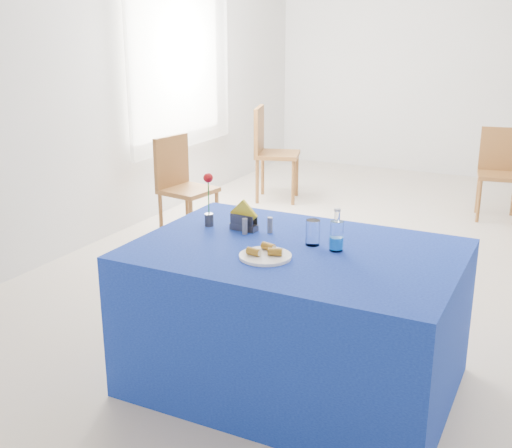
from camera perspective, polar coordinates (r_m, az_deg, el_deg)
The scene contains 16 objects.
floor at distance 5.12m, azimuth 12.10°, elevation -3.87°, with size 7.00×7.00×0.00m, color beige.
room_shell at distance 4.78m, azimuth 13.48°, elevation 16.04°, with size 7.00×7.00×7.00m.
window_pane at distance 6.53m, azimuth -7.13°, elevation 14.89°, with size 0.04×1.50×1.60m, color white.
curtain at distance 6.49m, azimuth -6.59°, elevation 14.90°, with size 0.04×1.75×1.85m, color white.
plate at distance 3.06m, azimuth 0.83°, elevation -2.88°, with size 0.25×0.25×0.01m, color white.
drinking_glass at distance 3.23m, azimuth 5.07°, elevation -0.77°, with size 0.07×0.07×0.13m, color white.
salt_shaker at distance 3.39m, azimuth -1.00°, elevation -0.21°, with size 0.03×0.03×0.09m, color slate.
pepper_shaker at distance 3.41m, azimuth 1.25°, elevation -0.09°, with size 0.03×0.03×0.09m, color slate.
blue_table at distance 3.34m, azimuth 3.46°, elevation -8.27°, with size 1.60×1.10×0.76m.
water_bottle at distance 3.16m, azimuth 7.17°, elevation -1.13°, with size 0.07×0.07×0.21m.
napkin_holder at distance 3.45m, azimuth -1.09°, elevation 0.23°, with size 0.16×0.07×0.17m.
rose_vase at distance 3.50m, azimuth -4.23°, elevation 2.13°, with size 0.05×0.05×0.30m.
chair_bg_left at distance 6.64m, azimuth 20.82°, elevation 4.79°, with size 0.45×0.45×0.87m.
chair_win_a at distance 5.60m, azimuth -6.70°, elevation 3.83°, with size 0.46×0.46×0.90m.
chair_win_b at distance 6.84m, azimuth 1.18°, elevation 6.88°, with size 0.55×0.55×0.99m.
banana_pieces at distance 3.06m, azimuth 0.89°, elevation -2.33°, with size 0.17×0.15×0.04m.
Camera 1 is at (1.12, -4.65, 1.83)m, focal length 45.00 mm.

